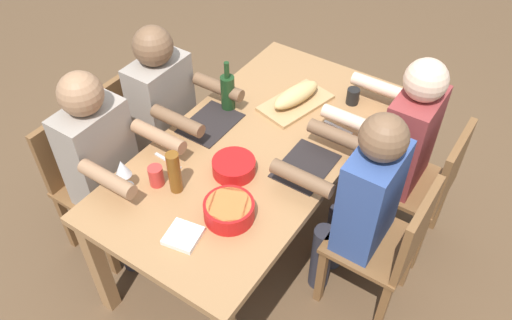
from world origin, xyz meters
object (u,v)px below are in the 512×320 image
at_px(diner_far_left, 105,161).
at_px(diner_far_center, 168,110).
at_px(dining_table, 256,157).
at_px(diner_near_right, 401,141).
at_px(serving_bowl_fruit, 229,209).
at_px(bread_loaf, 297,95).
at_px(chair_far_center, 149,128).
at_px(chair_near_center, 389,244).
at_px(cutting_board, 296,103).
at_px(diner_near_center, 361,198).
at_px(serving_bowl_greens, 234,166).
at_px(cup_far_left, 156,176).
at_px(napkin_stack, 183,236).
at_px(chair_far_left, 89,176).
at_px(chair_near_right, 425,183).
at_px(wine_glass, 122,169).
at_px(wine_bottle, 228,92).
at_px(beer_bottle, 174,172).
at_px(cup_near_right, 353,96).

bearing_deg(diner_far_left, diner_far_center, 0.00).
height_order(dining_table, diner_far_center, diner_far_center).
height_order(dining_table, diner_near_right, diner_near_right).
relative_size(serving_bowl_fruit, bread_loaf, 0.70).
relative_size(dining_table, chair_far_center, 2.06).
relative_size(dining_table, chair_near_center, 2.06).
relative_size(dining_table, cutting_board, 4.38).
distance_m(diner_near_right, diner_near_center, 0.48).
bearing_deg(serving_bowl_greens, dining_table, 5.67).
relative_size(diner_far_center, diner_far_left, 1.00).
bearing_deg(cup_far_left, diner_near_center, -59.52).
distance_m(cup_far_left, napkin_stack, 0.35).
relative_size(diner_far_center, cutting_board, 3.00).
bearing_deg(dining_table, serving_bowl_greens, -174.33).
xyz_separation_m(chair_far_left, cup_far_left, (0.00, -0.54, 0.31)).
height_order(dining_table, chair_near_right, chair_near_right).
bearing_deg(diner_near_right, bread_loaf, 98.84).
bearing_deg(bread_loaf, chair_far_center, 116.89).
height_order(cup_far_left, napkin_stack, cup_far_left).
bearing_deg(chair_far_center, diner_near_right, -70.42).
xyz_separation_m(serving_bowl_greens, wine_glass, (-0.36, 0.36, 0.07)).
bearing_deg(serving_bowl_greens, wine_bottle, 39.03).
xyz_separation_m(diner_far_center, chair_near_center, (0.00, -1.36, -0.21)).
height_order(chair_far_left, cutting_board, chair_far_left).
xyz_separation_m(chair_near_center, beer_bottle, (-0.46, 0.90, 0.37)).
height_order(diner_far_center, wine_bottle, diner_far_center).
distance_m(chair_near_right, diner_far_center, 1.45).
bearing_deg(diner_far_center, cup_far_left, -143.66).
height_order(serving_bowl_greens, wine_glass, wine_glass).
bearing_deg(chair_near_center, diner_far_left, 109.58).
bearing_deg(diner_near_center, chair_far_center, 90.00).
distance_m(chair_near_right, diner_far_left, 1.68).
xyz_separation_m(chair_near_right, diner_far_center, (-0.48, 1.36, 0.21)).
height_order(chair_far_center, beer_bottle, beer_bottle).
bearing_deg(chair_near_center, chair_far_left, 107.40).
relative_size(diner_near_center, cup_far_left, 11.79).
bearing_deg(diner_far_left, dining_table, -50.55).
relative_size(diner_near_right, cutting_board, 3.00).
bearing_deg(diner_near_center, wine_bottle, 79.43).
relative_size(chair_near_center, diner_far_left, 0.71).
height_order(dining_table, napkin_stack, napkin_stack).
relative_size(diner_near_right, diner_far_center, 1.00).
height_order(diner_near_right, chair_far_center, diner_near_right).
bearing_deg(diner_near_right, chair_far_center, 109.58).
relative_size(dining_table, napkin_stack, 12.52).
bearing_deg(chair_far_center, diner_far_left, -159.15).
bearing_deg(diner_near_right, cup_near_right, 74.24).
bearing_deg(bread_loaf, cutting_board, 0.00).
height_order(diner_near_right, diner_far_center, same).
height_order(serving_bowl_greens, cup_far_left, cup_far_left).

